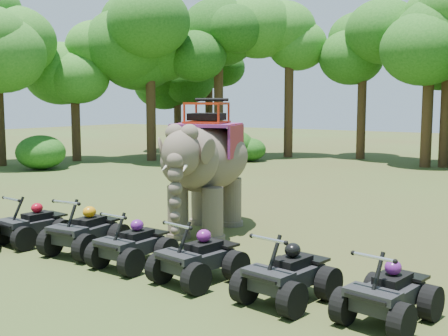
# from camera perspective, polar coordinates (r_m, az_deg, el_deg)

# --- Properties ---
(ground) EXTENTS (110.00, 110.00, 0.00)m
(ground) POSITION_cam_1_polar(r_m,az_deg,el_deg) (13.44, -2.88, -8.58)
(ground) COLOR #47381E
(ground) RESTS_ON ground
(elephant) EXTENTS (3.09, 4.68, 3.62)m
(elephant) POSITION_cam_1_polar(r_m,az_deg,el_deg) (15.24, -1.84, 0.20)
(elephant) COLOR brown
(elephant) RESTS_ON ground
(atv_0) EXTENTS (1.38, 1.79, 1.24)m
(atv_0) POSITION_cam_1_polar(r_m,az_deg,el_deg) (14.95, -18.91, -4.92)
(atv_0) COLOR black
(atv_0) RESTS_ON ground
(atv_1) EXTENTS (1.48, 1.93, 1.35)m
(atv_1) POSITION_cam_1_polar(r_m,az_deg,el_deg) (13.65, -13.93, -5.63)
(atv_1) COLOR black
(atv_1) RESTS_ON ground
(atv_2) EXTENTS (1.28, 1.72, 1.24)m
(atv_2) POSITION_cam_1_polar(r_m,az_deg,el_deg) (12.38, -9.29, -7.05)
(atv_2) COLOR black
(atv_2) RESTS_ON ground
(atv_3) EXTENTS (1.51, 1.90, 1.27)m
(atv_3) POSITION_cam_1_polar(r_m,az_deg,el_deg) (11.19, -2.61, -8.36)
(atv_3) COLOR black
(atv_3) RESTS_ON ground
(atv_4) EXTENTS (1.51, 1.90, 1.28)m
(atv_4) POSITION_cam_1_polar(r_m,az_deg,el_deg) (10.18, 6.46, -9.92)
(atv_4) COLOR black
(atv_4) RESTS_ON ground
(atv_5) EXTENTS (1.45, 1.83, 1.23)m
(atv_5) POSITION_cam_1_polar(r_m,az_deg,el_deg) (9.61, 16.36, -11.34)
(atv_5) COLOR black
(atv_5) RESTS_ON ground
(tree_0) EXTENTS (6.59, 6.59, 9.42)m
(tree_0) POSITION_cam_1_polar(r_m,az_deg,el_deg) (32.19, 20.07, 8.44)
(tree_0) COLOR #195114
(tree_0) RESTS_ON ground
(tree_25) EXTENTS (5.29, 5.29, 7.56)m
(tree_25) POSITION_cam_1_polar(r_m,az_deg,el_deg) (34.64, -14.90, 6.95)
(tree_25) COLOR #195114
(tree_25) RESTS_ON ground
(tree_26) EXTENTS (6.32, 6.32, 9.02)m
(tree_26) POSITION_cam_1_polar(r_m,az_deg,el_deg) (33.95, -7.47, 8.36)
(tree_26) COLOR #195114
(tree_26) RESTS_ON ground
(tree_27) EXTENTS (6.43, 6.43, 9.19)m
(tree_27) POSITION_cam_1_polar(r_m,az_deg,el_deg) (35.19, -0.56, 8.49)
(tree_27) COLOR #195114
(tree_27) RESTS_ON ground
(tree_28) EXTENTS (6.18, 6.18, 8.83)m
(tree_28) POSITION_cam_1_polar(r_m,az_deg,el_deg) (35.99, 6.61, 8.13)
(tree_28) COLOR #195114
(tree_28) RESTS_ON ground
(tree_29) EXTENTS (5.64, 5.64, 8.05)m
(tree_29) POSITION_cam_1_polar(r_m,az_deg,el_deg) (35.66, 13.85, 7.36)
(tree_29) COLOR #195114
(tree_29) RESTS_ON ground
(tree_33) EXTENTS (5.95, 5.95, 8.50)m
(tree_33) POSITION_cam_1_polar(r_m,az_deg,el_deg) (41.25, -1.54, 7.77)
(tree_33) COLOR #195114
(tree_33) RESTS_ON ground
(tree_37) EXTENTS (5.79, 5.79, 8.27)m
(tree_37) POSITION_cam_1_polar(r_m,az_deg,el_deg) (32.47, 21.68, 7.34)
(tree_37) COLOR #195114
(tree_37) RESTS_ON ground
(tree_39) EXTENTS (5.16, 5.16, 7.36)m
(tree_39) POSITION_cam_1_polar(r_m,az_deg,el_deg) (40.06, -4.75, 6.96)
(tree_39) COLOR #195114
(tree_39) RESTS_ON ground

